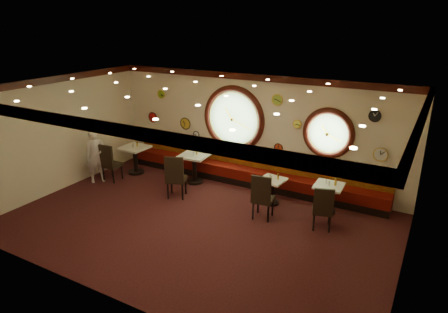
# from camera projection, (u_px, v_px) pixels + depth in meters

# --- Properties ---
(floor) EXTENTS (9.00, 6.00, 0.00)m
(floor) POSITION_uv_depth(u_px,v_px,m) (197.00, 223.00, 9.57)
(floor) COLOR #321016
(floor) RESTS_ON ground
(ceiling) EXTENTS (9.00, 6.00, 0.02)m
(ceiling) POSITION_uv_depth(u_px,v_px,m) (194.00, 90.00, 8.51)
(ceiling) COLOR gold
(ceiling) RESTS_ON wall_back
(wall_back) EXTENTS (9.00, 0.02, 3.20)m
(wall_back) POSITION_uv_depth(u_px,v_px,m) (252.00, 130.00, 11.51)
(wall_back) COLOR beige
(wall_back) RESTS_ON floor
(wall_front) EXTENTS (9.00, 0.02, 3.20)m
(wall_front) POSITION_uv_depth(u_px,v_px,m) (96.00, 214.00, 6.57)
(wall_front) COLOR beige
(wall_front) RESTS_ON floor
(wall_left) EXTENTS (0.02, 6.00, 3.20)m
(wall_left) POSITION_uv_depth(u_px,v_px,m) (60.00, 134.00, 11.11)
(wall_left) COLOR beige
(wall_left) RESTS_ON floor
(wall_right) EXTENTS (0.02, 6.00, 3.20)m
(wall_right) POSITION_uv_depth(u_px,v_px,m) (411.00, 203.00, 6.97)
(wall_right) COLOR beige
(wall_right) RESTS_ON floor
(molding_back) EXTENTS (9.00, 0.10, 0.18)m
(molding_back) POSITION_uv_depth(u_px,v_px,m) (253.00, 77.00, 10.97)
(molding_back) COLOR #360F09
(molding_back) RESTS_ON wall_back
(molding_front) EXTENTS (9.00, 0.10, 0.18)m
(molding_front) POSITION_uv_depth(u_px,v_px,m) (88.00, 125.00, 6.11)
(molding_front) COLOR #360F09
(molding_front) RESTS_ON wall_back
(molding_left) EXTENTS (0.10, 6.00, 0.18)m
(molding_left) POSITION_uv_depth(u_px,v_px,m) (54.00, 79.00, 10.59)
(molding_left) COLOR #360F09
(molding_left) RESTS_ON wall_back
(molding_right) EXTENTS (0.10, 6.00, 0.18)m
(molding_right) POSITION_uv_depth(u_px,v_px,m) (422.00, 119.00, 6.49)
(molding_right) COLOR #360F09
(molding_right) RESTS_ON wall_back
(banquette_base) EXTENTS (8.00, 0.55, 0.20)m
(banquette_base) POSITION_uv_depth(u_px,v_px,m) (247.00, 181.00, 11.78)
(banquette_base) COLOR black
(banquette_base) RESTS_ON floor
(banquette_seat) EXTENTS (8.00, 0.55, 0.30)m
(banquette_seat) POSITION_uv_depth(u_px,v_px,m) (247.00, 173.00, 11.70)
(banquette_seat) COLOR #560B07
(banquette_seat) RESTS_ON banquette_base
(banquette_back) EXTENTS (8.00, 0.10, 0.55)m
(banquette_back) POSITION_uv_depth(u_px,v_px,m) (251.00, 158.00, 11.74)
(banquette_back) COLOR #5E1207
(banquette_back) RESTS_ON wall_back
(porthole_left_glass) EXTENTS (1.66, 0.02, 1.66)m
(porthole_left_glass) POSITION_uv_depth(u_px,v_px,m) (234.00, 119.00, 11.70)
(porthole_left_glass) COLOR #74A865
(porthole_left_glass) RESTS_ON wall_back
(porthole_left_frame) EXTENTS (1.98, 0.18, 1.98)m
(porthole_left_frame) POSITION_uv_depth(u_px,v_px,m) (234.00, 119.00, 11.69)
(porthole_left_frame) COLOR #360F09
(porthole_left_frame) RESTS_ON wall_back
(porthole_left_ring) EXTENTS (1.61, 0.03, 1.61)m
(porthole_left_ring) POSITION_uv_depth(u_px,v_px,m) (233.00, 119.00, 11.67)
(porthole_left_ring) COLOR yellow
(porthole_left_ring) RESTS_ON wall_back
(porthole_right_glass) EXTENTS (1.10, 0.02, 1.10)m
(porthole_right_glass) POSITION_uv_depth(u_px,v_px,m) (328.00, 133.00, 10.43)
(porthole_right_glass) COLOR #74A865
(porthole_right_glass) RESTS_ON wall_back
(porthole_right_frame) EXTENTS (1.38, 0.18, 1.38)m
(porthole_right_frame) POSITION_uv_depth(u_px,v_px,m) (328.00, 133.00, 10.42)
(porthole_right_frame) COLOR #360F09
(porthole_right_frame) RESTS_ON wall_back
(porthole_right_ring) EXTENTS (1.09, 0.03, 1.09)m
(porthole_right_ring) POSITION_uv_depth(u_px,v_px,m) (328.00, 134.00, 10.39)
(porthole_right_ring) COLOR yellow
(porthole_right_ring) RESTS_ON wall_back
(wall_clock_0) EXTENTS (0.32, 0.03, 0.32)m
(wall_clock_0) POSITION_uv_depth(u_px,v_px,m) (153.00, 117.00, 13.15)
(wall_clock_0) COLOR red
(wall_clock_0) RESTS_ON wall_back
(wall_clock_1) EXTENTS (0.20, 0.03, 0.20)m
(wall_clock_1) POSITION_uv_depth(u_px,v_px,m) (196.00, 134.00, 12.49)
(wall_clock_1) COLOR white
(wall_clock_1) RESTS_ON wall_back
(wall_clock_2) EXTENTS (0.28, 0.03, 0.28)m
(wall_clock_2) POSITION_uv_depth(u_px,v_px,m) (375.00, 116.00, 9.70)
(wall_clock_2) COLOR black
(wall_clock_2) RESTS_ON wall_back
(wall_clock_3) EXTENTS (0.24, 0.03, 0.24)m
(wall_clock_3) POSITION_uv_depth(u_px,v_px,m) (279.00, 148.00, 11.22)
(wall_clock_3) COLOR red
(wall_clock_3) RESTS_ON wall_back
(wall_clock_4) EXTENTS (0.26, 0.03, 0.26)m
(wall_clock_4) POSITION_uv_depth(u_px,v_px,m) (161.00, 94.00, 12.71)
(wall_clock_4) COLOR #84BF26
(wall_clock_4) RESTS_ON wall_back
(wall_clock_5) EXTENTS (0.34, 0.03, 0.34)m
(wall_clock_5) POSITION_uv_depth(u_px,v_px,m) (381.00, 154.00, 9.90)
(wall_clock_5) COLOR white
(wall_clock_5) RESTS_ON wall_back
(wall_clock_6) EXTENTS (0.30, 0.03, 0.30)m
(wall_clock_6) POSITION_uv_depth(u_px,v_px,m) (277.00, 100.00, 10.82)
(wall_clock_6) COLOR #94BB3A
(wall_clock_6) RESTS_ON wall_back
(wall_clock_7) EXTENTS (0.36, 0.03, 0.36)m
(wall_clock_7) POSITION_uv_depth(u_px,v_px,m) (186.00, 124.00, 12.57)
(wall_clock_7) COLOR gold
(wall_clock_7) RESTS_ON wall_back
(wall_clock_8) EXTENTS (0.22, 0.03, 0.22)m
(wall_clock_8) POSITION_uv_depth(u_px,v_px,m) (297.00, 124.00, 10.74)
(wall_clock_8) COLOR #F4FC54
(wall_clock_8) RESTS_ON wall_back
(table_a) EXTENTS (0.81, 0.81, 0.87)m
(table_a) POSITION_uv_depth(u_px,v_px,m) (135.00, 157.00, 12.47)
(table_a) COLOR black
(table_a) RESTS_ON floor
(table_b) EXTENTS (0.86, 0.86, 0.87)m
(table_b) POSITION_uv_depth(u_px,v_px,m) (194.00, 165.00, 11.77)
(table_b) COLOR black
(table_b) RESTS_ON floor
(table_c) EXTENTS (0.69, 0.69, 0.70)m
(table_c) POSITION_uv_depth(u_px,v_px,m) (272.00, 188.00, 10.43)
(table_c) COLOR black
(table_c) RESTS_ON floor
(table_d) EXTENTS (0.70, 0.70, 0.75)m
(table_d) POSITION_uv_depth(u_px,v_px,m) (328.00, 195.00, 9.95)
(table_d) COLOR black
(table_d) RESTS_ON floor
(chair_a) EXTENTS (0.51, 0.51, 0.72)m
(chair_a) POSITION_uv_depth(u_px,v_px,m) (109.00, 160.00, 11.80)
(chair_a) COLOR black
(chair_a) RESTS_ON floor
(chair_b) EXTENTS (0.66, 0.66, 0.75)m
(chair_b) POSITION_uv_depth(u_px,v_px,m) (175.00, 174.00, 10.67)
(chair_b) COLOR black
(chair_b) RESTS_ON floor
(chair_c) EXTENTS (0.53, 0.53, 0.72)m
(chair_c) POSITION_uv_depth(u_px,v_px,m) (262.00, 194.00, 9.54)
(chair_c) COLOR black
(chair_c) RESTS_ON floor
(chair_d) EXTENTS (0.56, 0.56, 0.67)m
(chair_d) POSITION_uv_depth(u_px,v_px,m) (323.00, 206.00, 9.07)
(chair_d) COLOR black
(chair_d) RESTS_ON floor
(condiment_a_salt) EXTENTS (0.04, 0.04, 0.10)m
(condiment_a_salt) POSITION_uv_depth(u_px,v_px,m) (133.00, 145.00, 12.40)
(condiment_a_salt) COLOR silver
(condiment_a_salt) RESTS_ON table_a
(condiment_b_salt) EXTENTS (0.04, 0.04, 0.11)m
(condiment_b_salt) POSITION_uv_depth(u_px,v_px,m) (194.00, 151.00, 11.76)
(condiment_b_salt) COLOR silver
(condiment_b_salt) RESTS_ON table_b
(condiment_c_salt) EXTENTS (0.04, 0.04, 0.10)m
(condiment_c_salt) POSITION_uv_depth(u_px,v_px,m) (270.00, 176.00, 10.40)
(condiment_c_salt) COLOR silver
(condiment_c_salt) RESTS_ON table_c
(condiment_d_salt) EXTENTS (0.03, 0.03, 0.09)m
(condiment_d_salt) POSITION_uv_depth(u_px,v_px,m) (326.00, 182.00, 9.92)
(condiment_d_salt) COLOR silver
(condiment_d_salt) RESTS_ON table_d
(condiment_a_pepper) EXTENTS (0.04, 0.04, 0.11)m
(condiment_a_pepper) POSITION_uv_depth(u_px,v_px,m) (133.00, 146.00, 12.26)
(condiment_a_pepper) COLOR silver
(condiment_a_pepper) RESTS_ON table_a
(condiment_b_pepper) EXTENTS (0.04, 0.04, 0.11)m
(condiment_b_pepper) POSITION_uv_depth(u_px,v_px,m) (193.00, 154.00, 11.55)
(condiment_b_pepper) COLOR silver
(condiment_b_pepper) RESTS_ON table_b
(condiment_c_pepper) EXTENTS (0.03, 0.03, 0.09)m
(condiment_c_pepper) POSITION_uv_depth(u_px,v_px,m) (271.00, 177.00, 10.35)
(condiment_c_pepper) COLOR silver
(condiment_c_pepper) RESTS_ON table_c
(condiment_d_pepper) EXTENTS (0.04, 0.04, 0.11)m
(condiment_d_pepper) POSITION_uv_depth(u_px,v_px,m) (329.00, 184.00, 9.79)
(condiment_d_pepper) COLOR silver
(condiment_d_pepper) RESTS_ON table_d
(condiment_a_bottle) EXTENTS (0.05, 0.05, 0.15)m
(condiment_a_bottle) POSITION_uv_depth(u_px,v_px,m) (137.00, 144.00, 12.37)
(condiment_a_bottle) COLOR yellow
(condiment_a_bottle) RESTS_ON table_a
(condiment_b_bottle) EXTENTS (0.05, 0.05, 0.16)m
(condiment_b_bottle) POSITION_uv_depth(u_px,v_px,m) (197.00, 152.00, 11.65)
(condiment_b_bottle) COLOR gold
(condiment_b_bottle) RESTS_ON table_b
(condiment_c_bottle) EXTENTS (0.05, 0.05, 0.17)m
(condiment_c_bottle) POSITION_uv_depth(u_px,v_px,m) (278.00, 176.00, 10.31)
(condiment_c_bottle) COLOR gold
(condiment_c_bottle) RESTS_ON table_c
(condiment_d_bottle) EXTENTS (0.06, 0.06, 0.18)m
(condiment_d_bottle) POSITION_uv_depth(u_px,v_px,m) (336.00, 182.00, 9.79)
(condiment_d_bottle) COLOR gold
(condiment_d_bottle) RESTS_ON table_d
(waiter) EXTENTS (0.65, 0.70, 1.62)m
(waiter) POSITION_uv_depth(u_px,v_px,m) (96.00, 156.00, 11.75)
(waiter) COLOR white
(waiter) RESTS_ON floor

